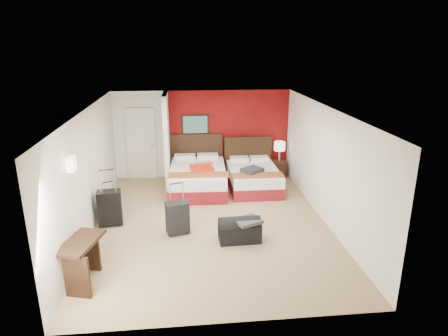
{
  "coord_description": "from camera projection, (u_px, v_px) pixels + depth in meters",
  "views": [
    {
      "loc": [
        -0.54,
        -7.88,
        3.81
      ],
      "look_at": [
        0.37,
        0.8,
        1.0
      ],
      "focal_mm": 31.7,
      "sensor_mm": 36.0,
      "label": 1
    }
  ],
  "objects": [
    {
      "name": "red_suitcase_open",
      "position": [
        202.0,
        167.0,
        10.31
      ],
      "size": [
        0.73,
        0.87,
        0.09
      ],
      "primitive_type": "cube",
      "rotation": [
        0.0,
        0.0,
        0.3
      ],
      "color": "red",
      "rests_on": "bed_left"
    },
    {
      "name": "jacket_draped",
      "position": [
        248.0,
        221.0,
        7.75
      ],
      "size": [
        0.62,
        0.58,
        0.07
      ],
      "primitive_type": "cube",
      "rotation": [
        0.0,
        0.0,
        0.43
      ],
      "color": "#3C3D42",
      "rests_on": "duffel_bag"
    },
    {
      "name": "table_lamp",
      "position": [
        279.0,
        151.0,
        11.32
      ],
      "size": [
        0.38,
        0.38,
        0.56
      ],
      "primitive_type": "cylinder",
      "rotation": [
        0.0,
        0.0,
        0.25
      ],
      "color": "white",
      "rests_on": "nightstand"
    },
    {
      "name": "suitcase_black",
      "position": [
        110.0,
        209.0,
        8.48
      ],
      "size": [
        0.53,
        0.37,
        0.75
      ],
      "primitive_type": "cube",
      "rotation": [
        0.0,
        0.0,
        0.11
      ],
      "color": "black",
      "rests_on": "ground"
    },
    {
      "name": "bed_right",
      "position": [
        254.0,
        179.0,
        10.62
      ],
      "size": [
        1.31,
        1.86,
        0.56
      ],
      "primitive_type": "cube",
      "rotation": [
        0.0,
        0.0,
        -0.01
      ],
      "color": "silver",
      "rests_on": "ground"
    },
    {
      "name": "nightstand",
      "position": [
        279.0,
        169.0,
        11.48
      ],
      "size": [
        0.38,
        0.38,
        0.51
      ],
      "primitive_type": "cube",
      "rotation": [
        0.0,
        0.0,
        -0.04
      ],
      "color": "black",
      "rests_on": "ground"
    },
    {
      "name": "bed_left",
      "position": [
        198.0,
        179.0,
        10.5
      ],
      "size": [
        1.56,
        2.16,
        0.63
      ],
      "primitive_type": "cube",
      "rotation": [
        0.0,
        0.0,
        -0.04
      ],
      "color": "white",
      "rests_on": "ground"
    },
    {
      "name": "suitcase_navy",
      "position": [
        110.0,
        209.0,
        8.8
      ],
      "size": [
        0.42,
        0.35,
        0.5
      ],
      "primitive_type": "cube",
      "rotation": [
        0.0,
        0.0,
        0.43
      ],
      "color": "black",
      "rests_on": "ground"
    },
    {
      "name": "suitcase_charcoal",
      "position": [
        178.0,
        219.0,
        8.1
      ],
      "size": [
        0.51,
        0.39,
        0.67
      ],
      "primitive_type": "cube",
      "rotation": [
        0.0,
        0.0,
        0.27
      ],
      "color": "black",
      "rests_on": "ground"
    },
    {
      "name": "ground",
      "position": [
        211.0,
        223.0,
        8.68
      ],
      "size": [
        6.5,
        6.5,
        0.0
      ],
      "primitive_type": "plane",
      "color": "tan",
      "rests_on": "ground"
    },
    {
      "name": "room_walls",
      "position": [
        148.0,
        152.0,
        9.5
      ],
      "size": [
        5.02,
        6.52,
        2.5
      ],
      "color": "white",
      "rests_on": "ground"
    },
    {
      "name": "desk",
      "position": [
        83.0,
        262.0,
        6.43
      ],
      "size": [
        0.68,
        1.01,
        0.77
      ],
      "primitive_type": "cube",
      "rotation": [
        0.0,
        0.0,
        -0.26
      ],
      "color": "black",
      "rests_on": "ground"
    },
    {
      "name": "jacket_bundle",
      "position": [
        252.0,
        170.0,
        10.22
      ],
      "size": [
        0.64,
        0.62,
        0.12
      ],
      "primitive_type": "cube",
      "rotation": [
        0.0,
        0.0,
        0.62
      ],
      "color": "#323236",
      "rests_on": "bed_right"
    },
    {
      "name": "entry_door",
      "position": [
        141.0,
        144.0,
        11.22
      ],
      "size": [
        0.82,
        0.06,
        2.05
      ],
      "primitive_type": "cube",
      "color": "silver",
      "rests_on": "ground"
    },
    {
      "name": "duffel_bag",
      "position": [
        240.0,
        231.0,
        7.85
      ],
      "size": [
        0.84,
        0.47,
        0.42
      ],
      "primitive_type": "cube",
      "rotation": [
        0.0,
        0.0,
        0.04
      ],
      "color": "black",
      "rests_on": "ground"
    },
    {
      "name": "red_accent_panel",
      "position": [
        228.0,
        134.0,
        11.43
      ],
      "size": [
        3.5,
        0.04,
        2.5
      ],
      "primitive_type": "cube",
      "color": "maroon",
      "rests_on": "ground"
    },
    {
      "name": "partition_wall",
      "position": [
        167.0,
        140.0,
        10.67
      ],
      "size": [
        0.12,
        1.2,
        2.5
      ],
      "primitive_type": "cube",
      "color": "silver",
      "rests_on": "ground"
    }
  ]
}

